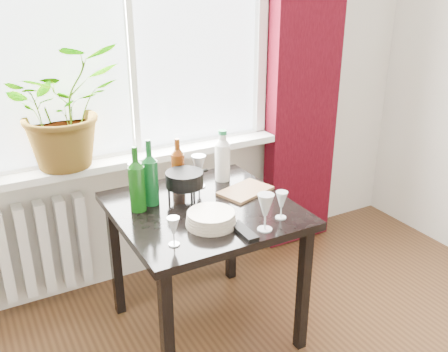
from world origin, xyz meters
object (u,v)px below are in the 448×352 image
potted_plant (63,106)px  fondue_pot (185,186)px  wineglass_front_right (265,212)px  wineglass_far_right (281,205)px  cleaning_bottle (223,155)px  wineglass_back_center (199,171)px  wine_bottle_right (150,172)px  wine_bottle_left (136,179)px  plate_stack (211,219)px  wineglass_front_left (174,231)px  bottle_amber (178,164)px  table (204,223)px  tv_remote (243,231)px  radiator (14,254)px  cutting_board (245,191)px  wineglass_back_left (137,180)px

potted_plant → fondue_pot: 0.76m
wineglass_front_right → wineglass_far_right: wineglass_front_right is taller
cleaning_bottle → wineglass_back_center: (-0.16, -0.02, -0.05)m
wine_bottle_right → wineglass_far_right: bearing=-43.0°
wine_bottle_left → plate_stack: wine_bottle_left is taller
wineglass_front_left → potted_plant: bearing=104.0°
potted_plant → plate_stack: size_ratio=2.78×
wine_bottle_left → fondue_pot: (0.25, 0.00, -0.09)m
bottle_amber → wineglass_far_right: size_ratio=2.08×
table → wineglass_front_left: size_ratio=6.45×
wineglass_far_right → fondue_pot: (-0.31, 0.41, 0.01)m
plate_stack → fondue_pot: bearing=88.0°
wineglass_far_right → tv_remote: size_ratio=0.75×
bottle_amber → radiator: bearing=155.7°
radiator → potted_plant: potted_plant is taller
wine_bottle_right → fondue_pot: (0.17, -0.03, -0.09)m
wine_bottle_right → plate_stack: 0.40m
bottle_amber → wineglass_front_left: (-0.26, -0.53, -0.08)m
wineglass_front_left → cutting_board: (0.55, 0.32, -0.06)m
table → wine_bottle_right: bearing=143.3°
plate_stack → cutting_board: size_ratio=0.86×
table → wineglass_back_center: size_ratio=4.64×
table → cleaning_bottle: bearing=45.7°
fondue_pot → wineglass_front_right: bearing=-92.9°
table → tv_remote: 0.34m
wineglass_front_right → tv_remote: bearing=168.7°
table → cutting_board: 0.29m
cleaning_bottle → cutting_board: (0.03, -0.20, -0.14)m
radiator → wineglass_front_left: (0.57, -0.90, 0.43)m
potted_plant → wineglass_far_right: 1.23m
wine_bottle_left → wineglass_far_right: wine_bottle_left is taller
wine_bottle_right → wineglass_front_right: bearing=-55.5°
wine_bottle_right → wineglass_back_left: (-0.03, 0.11, -0.07)m
wine_bottle_left → wineglass_front_left: size_ratio=2.50×
fondue_pot → cutting_board: fondue_pot is taller
potted_plant → cleaning_bottle: (0.74, -0.37, -0.29)m
wineglass_back_center → wineglass_front_left: wineglass_back_center is taller
wineglass_back_left → table: bearing=-47.5°
plate_stack → cutting_board: 0.40m
table → plate_stack: 0.23m
cleaning_bottle → fondue_pot: bearing=-156.1°
table → cleaning_bottle: 0.42m
wineglass_front_right → potted_plant: bearing=123.3°
radiator → potted_plant: (0.35, -0.01, 0.79)m
cleaning_bottle → potted_plant: bearing=153.7°
wineglass_front_left → cutting_board: size_ratio=0.48×
wine_bottle_left → wineglass_front_right: bearing=-47.4°
wineglass_far_right → bottle_amber: bearing=117.6°
wine_bottle_left → fondue_pot: bearing=0.6°
tv_remote → cutting_board: bearing=58.6°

